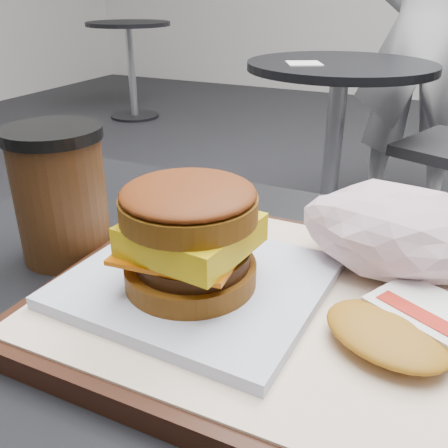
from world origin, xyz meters
TOP-DOWN VIEW (x-y plane):
  - serving_tray at (-0.01, 0.03)m, footprint 0.38×0.28m
  - breakfast_sandwich at (-0.08, 0.01)m, footprint 0.20×0.18m
  - hash_brown at (0.08, 0.02)m, footprint 0.13×0.12m
  - crumpled_wrapper at (0.05, 0.12)m, footprint 0.15×0.12m
  - coffee_cup at (-0.24, 0.04)m, footprint 0.09×0.09m
  - neighbor_table at (-0.35, 1.65)m, footprint 0.70×0.70m
  - napkin at (-0.46, 1.54)m, footprint 0.16×0.16m
  - patron at (-0.13, 2.26)m, footprint 0.64×0.47m
  - bg_table_mid at (-2.40, 3.20)m, footprint 0.66×0.66m

SIDE VIEW (x-z plane):
  - neighbor_table at x=-0.35m, z-range 0.18..0.93m
  - bg_table_mid at x=-2.40m, z-range 0.19..0.94m
  - napkin at x=-0.46m, z-range 0.75..0.75m
  - serving_tray at x=-0.01m, z-range 0.77..0.79m
  - hash_brown at x=0.08m, z-range 0.79..0.81m
  - patron at x=-0.13m, z-range 0.00..1.61m
  - crumpled_wrapper at x=0.05m, z-range 0.79..0.86m
  - breakfast_sandwich at x=-0.08m, z-range 0.78..0.88m
  - coffee_cup at x=-0.24m, z-range 0.77..0.90m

